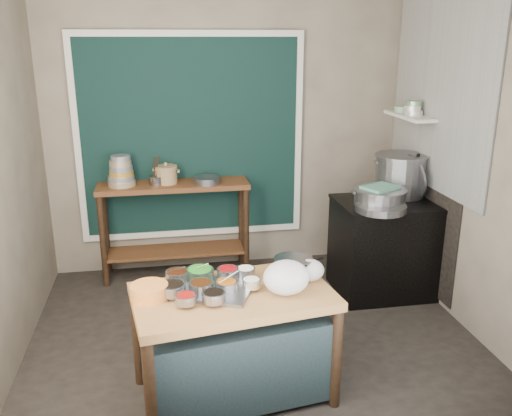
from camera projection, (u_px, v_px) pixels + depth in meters
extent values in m
cube|color=#29241F|center=(252.00, 334.00, 4.40)|extent=(3.50, 3.00, 0.02)
cube|color=gray|center=(226.00, 131.00, 5.39)|extent=(3.50, 0.02, 2.80)
cube|color=gray|center=(471.00, 156.00, 4.27)|extent=(0.02, 3.00, 2.80)
cube|color=black|center=(191.00, 138.00, 5.31)|extent=(2.10, 0.02, 1.90)
cube|color=#B2B2AA|center=(439.00, 91.00, 4.65)|extent=(0.02, 1.70, 1.70)
cube|color=black|center=(422.00, 215.00, 5.09)|extent=(0.01, 1.30, 1.30)
cube|color=beige|center=(410.00, 116.00, 4.99)|extent=(0.22, 0.70, 0.03)
cube|color=olive|center=(234.00, 344.00, 3.54)|extent=(1.34, 0.89, 0.75)
cube|color=brown|center=(175.00, 229.00, 5.36)|extent=(1.45, 0.40, 0.95)
cube|color=black|center=(385.00, 248.00, 5.01)|extent=(0.90, 0.68, 0.85)
cube|color=black|center=(389.00, 203.00, 4.88)|extent=(0.92, 0.69, 0.03)
cube|color=gray|center=(210.00, 289.00, 3.44)|extent=(0.63, 0.55, 0.02)
cylinder|color=gray|center=(226.00, 286.00, 3.40)|extent=(0.14, 0.14, 0.06)
cylinder|color=silver|center=(251.00, 283.00, 3.44)|extent=(0.12, 0.12, 0.05)
cylinder|color=gray|center=(214.00, 296.00, 3.26)|extent=(0.14, 0.14, 0.06)
cylinder|color=gray|center=(201.00, 287.00, 3.37)|extent=(0.16, 0.16, 0.06)
cylinder|color=gray|center=(246.00, 272.00, 3.60)|extent=(0.13, 0.13, 0.06)
cylinder|color=gray|center=(200.00, 274.00, 3.55)|extent=(0.18, 0.18, 0.07)
cylinder|color=gray|center=(228.00, 272.00, 3.59)|extent=(0.14, 0.14, 0.06)
cylinder|color=gray|center=(186.00, 299.00, 3.23)|extent=(0.13, 0.13, 0.05)
cylinder|color=gray|center=(177.00, 276.00, 3.53)|extent=(0.16, 0.16, 0.06)
cylinder|color=gray|center=(172.00, 289.00, 3.35)|extent=(0.17, 0.17, 0.06)
cylinder|color=#EF934B|center=(149.00, 292.00, 3.34)|extent=(0.30, 0.30, 0.09)
ellipsoid|color=white|center=(286.00, 277.00, 3.38)|extent=(0.34, 0.31, 0.22)
ellipsoid|color=white|center=(309.00, 270.00, 3.57)|extent=(0.23, 0.21, 0.15)
cylinder|color=tan|center=(122.00, 183.00, 5.13)|extent=(0.26, 0.26, 0.05)
cylinder|color=gray|center=(121.00, 178.00, 5.12)|extent=(0.25, 0.25, 0.05)
cylinder|color=gold|center=(121.00, 173.00, 5.10)|extent=(0.23, 0.23, 0.05)
cylinder|color=gray|center=(121.00, 168.00, 5.09)|extent=(0.22, 0.22, 0.05)
cylinder|color=tan|center=(120.00, 163.00, 5.08)|extent=(0.20, 0.20, 0.05)
cylinder|color=gray|center=(120.00, 158.00, 5.06)|extent=(0.18, 0.18, 0.05)
cylinder|color=gray|center=(156.00, 180.00, 5.16)|extent=(0.19, 0.19, 0.09)
cylinder|color=gray|center=(207.00, 180.00, 5.20)|extent=(0.29, 0.29, 0.06)
cylinder|color=gray|center=(414.00, 176.00, 4.95)|extent=(0.12, 0.42, 0.41)
cube|color=#4F8A80|center=(380.00, 187.00, 4.71)|extent=(0.36, 0.33, 0.02)
cylinder|color=gray|center=(381.00, 208.00, 4.60)|extent=(0.50, 0.50, 0.06)
cylinder|color=silver|center=(413.00, 113.00, 4.93)|extent=(0.16, 0.16, 0.04)
cylinder|color=silver|center=(413.00, 108.00, 4.92)|extent=(0.15, 0.15, 0.04)
cylinder|color=gray|center=(414.00, 103.00, 4.91)|extent=(0.14, 0.14, 0.04)
cylinder|color=gray|center=(402.00, 109.00, 5.14)|extent=(0.17, 0.17, 0.05)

